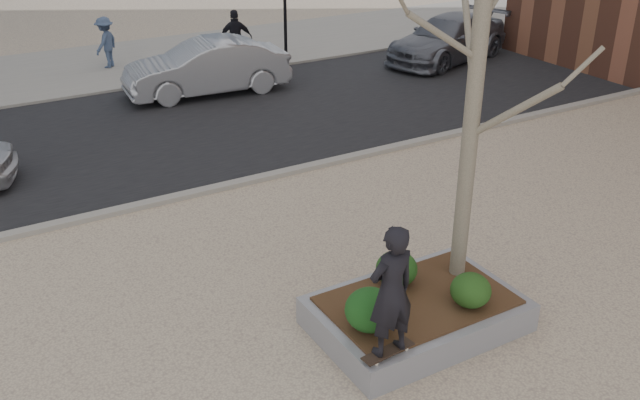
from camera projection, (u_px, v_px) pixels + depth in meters
ground at (360, 347)px, 10.27m from camera, size 120.00×120.00×0.00m
street at (144, 134)px, 18.03m from camera, size 60.00×8.00×0.02m
far_sidewalk at (78, 69)px, 23.46m from camera, size 60.00×6.00×0.02m
planter at (416, 314)px, 10.62m from camera, size 3.00×2.00×0.45m
planter_mulch at (417, 300)px, 10.52m from camera, size 2.70×1.70×0.04m
sycamore_tree at (477, 66)px, 9.75m from camera, size 2.80×2.80×6.60m
shrub_left at (370, 310)px, 9.74m from camera, size 0.71×0.71×0.60m
shrub_middle at (397, 269)px, 10.76m from camera, size 0.63×0.63×0.54m
shrub_right at (471, 290)px, 10.27m from camera, size 0.59×0.59×0.50m
skateboard at (388, 353)px, 9.38m from camera, size 0.80×0.28×0.08m
skateboarder at (391, 291)px, 8.96m from camera, size 0.69×0.46×1.85m
car_silver at (207, 67)px, 20.73m from camera, size 4.87×2.07×1.56m
car_third at (448, 39)px, 24.13m from camera, size 5.47×3.41×1.48m
pedestrian_b at (106, 42)px, 23.29m from camera, size 1.18×1.19×1.65m
pedestrian_c at (236, 39)px, 23.30m from camera, size 1.17×0.75×1.86m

